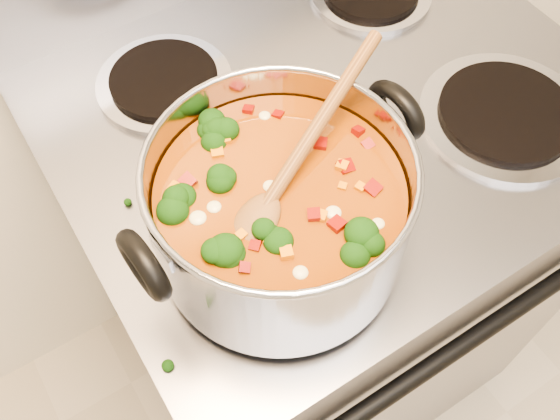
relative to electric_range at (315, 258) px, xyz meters
name	(u,v)px	position (x,y,z in m)	size (l,w,h in m)	color
electric_range	(315,258)	(0.00, 0.00, 0.00)	(0.76, 0.68, 1.08)	gray
stockpot	(280,211)	(-0.19, -0.16, 0.54)	(0.33, 0.27, 0.16)	#9FA0A7
wooden_spoon	(288,171)	(-0.17, -0.16, 0.59)	(0.26, 0.14, 0.08)	brown
cooktop_crumbs	(208,266)	(-0.27, -0.14, 0.46)	(0.32, 0.36, 0.01)	black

